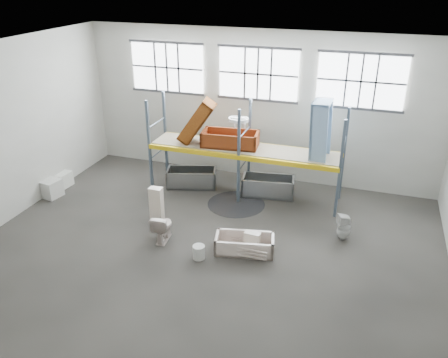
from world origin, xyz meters
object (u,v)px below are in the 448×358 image
at_px(steel_tub_right, 268,186).
at_px(toilet_beige, 163,227).
at_px(steel_tub_left, 192,178).
at_px(bucket, 199,252).
at_px(cistern_tall, 157,206).
at_px(carton_near, 50,188).
at_px(toilet_white, 344,227).
at_px(rust_tub_flat, 230,139).
at_px(blue_tub_upright, 321,131).
at_px(bathtub_beige, 245,244).

bearing_deg(steel_tub_right, toilet_beige, -120.08).
distance_m(steel_tub_left, bucket, 4.24).
height_order(cistern_tall, steel_tub_left, cistern_tall).
bearing_deg(toilet_beige, carton_near, -20.06).
relative_size(toilet_beige, steel_tub_right, 0.48).
xyz_separation_m(toilet_white, carton_near, (-9.19, -0.36, -0.10)).
relative_size(steel_tub_left, carton_near, 2.46).
bearing_deg(steel_tub_right, steel_tub_left, -175.88).
height_order(rust_tub_flat, bucket, rust_tub_flat).
bearing_deg(steel_tub_left, blue_tub_upright, 0.11).
distance_m(toilet_beige, steel_tub_right, 4.09).
height_order(bathtub_beige, rust_tub_flat, rust_tub_flat).
height_order(toilet_beige, toilet_white, toilet_beige).
bearing_deg(cistern_tall, toilet_white, 7.35).
xyz_separation_m(steel_tub_right, blue_tub_upright, (1.53, -0.18, 2.09)).
distance_m(rust_tub_flat, bucket, 4.22).
xyz_separation_m(toilet_white, bucket, (-3.38, -2.07, -0.20)).
bearing_deg(blue_tub_upright, steel_tub_left, -179.89).
height_order(cistern_tall, bucket, cistern_tall).
distance_m(bucket, carton_near, 6.05).
bearing_deg(rust_tub_flat, steel_tub_right, 7.93).
distance_m(cistern_tall, rust_tub_flat, 3.19).
xyz_separation_m(bathtub_beige, blue_tub_upright, (1.33, 3.20, 2.17)).
height_order(bucket, carton_near, carton_near).
bearing_deg(blue_tub_upright, toilet_white, -59.91).
height_order(toilet_white, rust_tub_flat, rust_tub_flat).
bearing_deg(steel_tub_left, bathtub_beige, -48.92).
bearing_deg(blue_tub_upright, cistern_tall, -147.82).
bearing_deg(bathtub_beige, bucket, -158.71).
bearing_deg(rust_tub_flat, cistern_tall, -117.50).
relative_size(steel_tub_left, rust_tub_flat, 0.92).
xyz_separation_m(toilet_beige, cistern_tall, (-0.54, 0.77, 0.16)).
bearing_deg(toilet_beige, bathtub_beige, 178.93).
xyz_separation_m(toilet_beige, bucket, (1.23, -0.50, -0.22)).
bearing_deg(bucket, cistern_tall, 144.47).
xyz_separation_m(bathtub_beige, bucket, (-1.01, -0.67, -0.04)).
relative_size(steel_tub_right, carton_near, 2.50).
height_order(bathtub_beige, carton_near, carton_near).
xyz_separation_m(toilet_white, steel_tub_left, (-5.15, 1.79, -0.08)).
distance_m(steel_tub_right, bucket, 4.13).
distance_m(bathtub_beige, cistern_tall, 2.87).
bearing_deg(steel_tub_left, toilet_white, -19.11).
bearing_deg(toilet_white, steel_tub_left, -133.44).
distance_m(cistern_tall, blue_tub_upright, 5.21).
height_order(steel_tub_left, blue_tub_upright, blue_tub_upright).
distance_m(steel_tub_left, steel_tub_right, 2.59).
xyz_separation_m(bucket, carton_near, (-5.81, 1.71, 0.10)).
distance_m(rust_tub_flat, blue_tub_upright, 2.83).
bearing_deg(steel_tub_left, cistern_tall, -90.20).
height_order(steel_tub_left, bucket, steel_tub_left).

